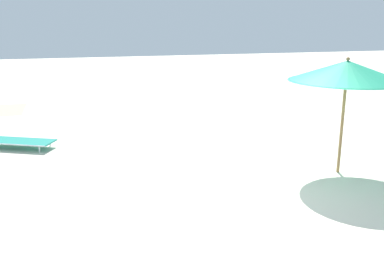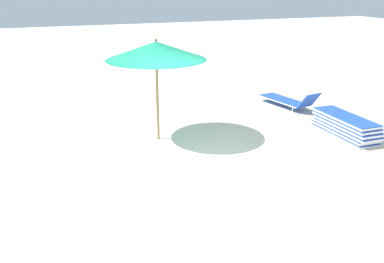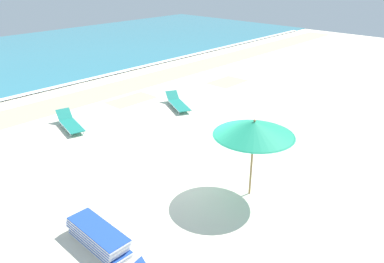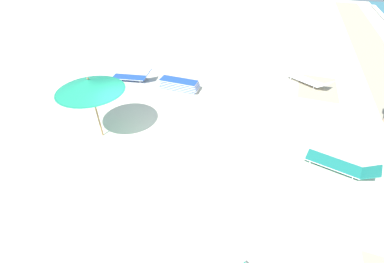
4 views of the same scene
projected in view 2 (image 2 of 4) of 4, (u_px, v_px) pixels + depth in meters
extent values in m
cube|color=beige|center=(205.00, 171.00, 8.65)|extent=(60.00, 60.00, 0.16)
cylinder|color=#9E7547|center=(157.00, 96.00, 9.82)|extent=(0.06, 0.06, 2.09)
cone|color=#1E936B|center=(156.00, 51.00, 9.47)|extent=(2.26, 2.26, 0.40)
cylinder|color=#166E50|center=(156.00, 59.00, 9.53)|extent=(2.20, 2.20, 0.01)
sphere|color=#9E7547|center=(156.00, 40.00, 9.39)|extent=(0.07, 0.07, 0.07)
cube|color=blue|center=(344.00, 133.00, 10.38)|extent=(0.62, 1.81, 0.03)
cube|color=silver|center=(344.00, 134.00, 10.39)|extent=(0.63, 1.84, 0.04)
cube|color=blue|center=(344.00, 130.00, 10.37)|extent=(0.62, 1.81, 0.03)
cube|color=silver|center=(344.00, 131.00, 10.38)|extent=(0.63, 1.84, 0.04)
cube|color=blue|center=(347.00, 128.00, 10.26)|extent=(0.62, 1.81, 0.03)
cube|color=silver|center=(347.00, 129.00, 10.27)|extent=(0.63, 1.84, 0.04)
cube|color=blue|center=(347.00, 124.00, 10.25)|extent=(0.62, 1.81, 0.03)
cube|color=silver|center=(347.00, 125.00, 10.26)|extent=(0.63, 1.84, 0.04)
cube|color=blue|center=(346.00, 120.00, 10.26)|extent=(0.62, 1.81, 0.03)
cube|color=silver|center=(346.00, 121.00, 10.27)|extent=(0.63, 1.84, 0.04)
cube|color=blue|center=(346.00, 116.00, 10.25)|extent=(0.62, 1.81, 0.03)
cube|color=silver|center=(346.00, 118.00, 10.26)|extent=(0.63, 1.84, 0.04)
cube|color=blue|center=(284.00, 100.00, 12.81)|extent=(0.90, 1.77, 0.03)
cylinder|color=silver|center=(291.00, 99.00, 12.96)|extent=(0.34, 1.66, 0.03)
cylinder|color=silver|center=(276.00, 101.00, 12.67)|extent=(0.34, 1.66, 0.03)
cube|color=blue|center=(309.00, 101.00, 11.93)|extent=(0.63, 0.46, 0.46)
cylinder|color=silver|center=(275.00, 97.00, 13.50)|extent=(0.03, 0.03, 0.16)
cylinder|color=silver|center=(263.00, 99.00, 13.25)|extent=(0.03, 0.03, 0.16)
cylinder|color=silver|center=(306.00, 107.00, 12.44)|extent=(0.03, 0.03, 0.16)
cylinder|color=silver|center=(293.00, 110.00, 12.19)|extent=(0.03, 0.03, 0.16)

